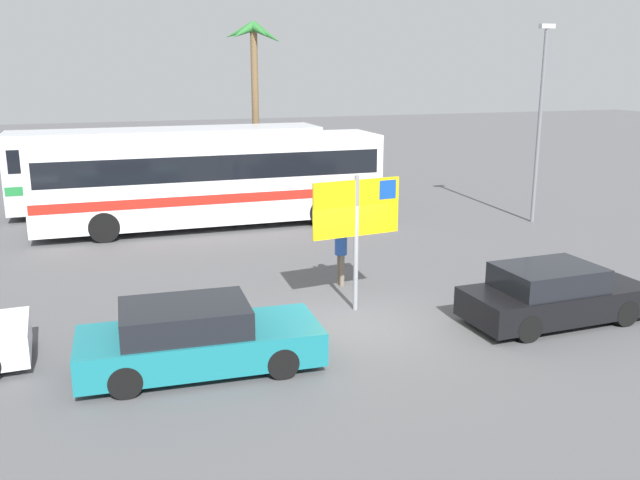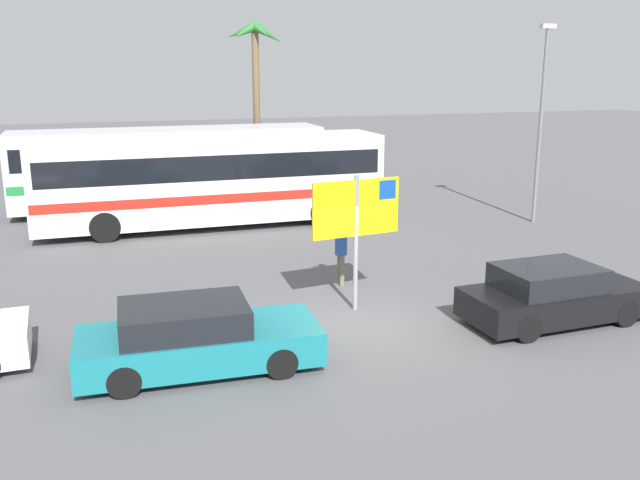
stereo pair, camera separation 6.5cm
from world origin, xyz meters
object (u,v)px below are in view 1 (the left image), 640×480
object	(u,v)px
bus_rear_coach	(169,164)
ferry_sign	(358,213)
bus_front_coach	(211,177)
pedestrian_by_bus	(341,248)
car_black	(553,295)
car_teal	(196,338)

from	to	relation	value
bus_rear_coach	ferry_sign	xyz separation A→B (m)	(2.73, -13.47, 0.54)
bus_front_coach	pedestrian_by_bus	distance (m)	8.11
bus_rear_coach	pedestrian_by_bus	size ratio (longest dim) A/B	7.05
bus_front_coach	car_black	distance (m)	13.15
car_black	pedestrian_by_bus	bearing A→B (deg)	129.34
car_teal	pedestrian_by_bus	bearing A→B (deg)	44.99
bus_front_coach	car_black	bearing A→B (deg)	-64.85
bus_front_coach	pedestrian_by_bus	xyz separation A→B (m)	(2.00, -7.82, -0.78)
ferry_sign	bus_rear_coach	bearing A→B (deg)	93.99
ferry_sign	car_black	xyz separation A→B (m)	(3.85, -2.15, -1.69)
bus_rear_coach	car_black	size ratio (longest dim) A/B	2.84
car_teal	bus_front_coach	bearing A→B (deg)	81.08
ferry_sign	car_teal	distance (m)	4.92
bus_rear_coach	car_black	world-z (taller)	bus_rear_coach
car_black	pedestrian_by_bus	distance (m)	5.40
bus_front_coach	ferry_sign	distance (m)	9.87
bus_rear_coach	pedestrian_by_bus	xyz separation A→B (m)	(3.01, -11.59, -0.78)
bus_front_coach	pedestrian_by_bus	bearing A→B (deg)	-75.64
car_black	pedestrian_by_bus	size ratio (longest dim) A/B	2.48
bus_front_coach	car_black	world-z (taller)	bus_front_coach
car_black	ferry_sign	bearing A→B (deg)	148.67
bus_rear_coach	pedestrian_by_bus	distance (m)	12.00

